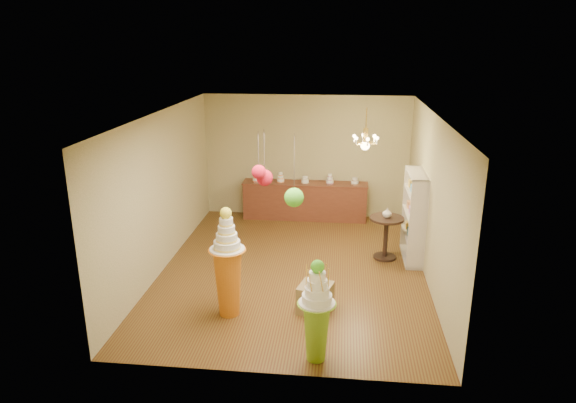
# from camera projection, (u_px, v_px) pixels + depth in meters

# --- Properties ---
(floor) EXTENTS (6.50, 6.50, 0.00)m
(floor) POSITION_uv_depth(u_px,v_px,m) (293.00, 269.00, 9.94)
(floor) COLOR #563817
(floor) RESTS_ON ground
(ceiling) EXTENTS (6.50, 6.50, 0.00)m
(ceiling) POSITION_uv_depth(u_px,v_px,m) (293.00, 114.00, 9.02)
(ceiling) COLOR silver
(ceiling) RESTS_ON ground
(wall_back) EXTENTS (5.00, 0.04, 3.00)m
(wall_back) POSITION_uv_depth(u_px,v_px,m) (306.00, 157.00, 12.56)
(wall_back) COLOR tan
(wall_back) RESTS_ON ground
(wall_front) EXTENTS (5.00, 0.04, 3.00)m
(wall_front) POSITION_uv_depth(u_px,v_px,m) (268.00, 271.00, 6.40)
(wall_front) COLOR tan
(wall_front) RESTS_ON ground
(wall_left) EXTENTS (0.04, 6.50, 3.00)m
(wall_left) POSITION_uv_depth(u_px,v_px,m) (162.00, 191.00, 9.74)
(wall_left) COLOR tan
(wall_left) RESTS_ON ground
(wall_right) EXTENTS (0.04, 6.50, 3.00)m
(wall_right) POSITION_uv_depth(u_px,v_px,m) (431.00, 200.00, 9.23)
(wall_right) COLOR tan
(wall_right) RESTS_ON ground
(pedestal_green) EXTENTS (0.52, 0.52, 1.50)m
(pedestal_green) POSITION_uv_depth(u_px,v_px,m) (317.00, 318.00, 6.98)
(pedestal_green) COLOR #81B928
(pedestal_green) RESTS_ON floor
(pedestal_orange) EXTENTS (0.69, 0.69, 1.82)m
(pedestal_orange) POSITION_uv_depth(u_px,v_px,m) (228.00, 273.00, 8.13)
(pedestal_orange) COLOR #CB6C17
(pedestal_orange) RESTS_ON floor
(burlap_riser) EXTENTS (0.62, 0.62, 0.46)m
(burlap_riser) POSITION_uv_depth(u_px,v_px,m) (315.00, 298.00, 8.37)
(burlap_riser) COLOR olive
(burlap_riser) RESTS_ON floor
(sideboard) EXTENTS (3.04, 0.54, 1.16)m
(sideboard) POSITION_uv_depth(u_px,v_px,m) (305.00, 200.00, 12.61)
(sideboard) COLOR brown
(sideboard) RESTS_ON floor
(shelving_unit) EXTENTS (0.33, 1.20, 1.80)m
(shelving_unit) POSITION_uv_depth(u_px,v_px,m) (414.00, 216.00, 10.18)
(shelving_unit) COLOR beige
(shelving_unit) RESTS_ON floor
(round_table) EXTENTS (0.85, 0.85, 0.88)m
(round_table) POSITION_uv_depth(u_px,v_px,m) (386.00, 232.00, 10.29)
(round_table) COLOR black
(round_table) RESTS_ON floor
(vase) EXTENTS (0.22, 0.22, 0.19)m
(vase) POSITION_uv_depth(u_px,v_px,m) (387.00, 213.00, 10.16)
(vase) COLOR beige
(vase) RESTS_ON round_table
(pom_red_left) EXTENTS (0.25, 0.25, 0.87)m
(pom_red_left) POSITION_uv_depth(u_px,v_px,m) (265.00, 178.00, 7.77)
(pom_red_left) COLOR #3A2F29
(pom_red_left) RESTS_ON ceiling
(pom_green_mid) EXTENTS (0.29, 0.29, 1.10)m
(pom_green_mid) POSITION_uv_depth(u_px,v_px,m) (294.00, 197.00, 7.53)
(pom_green_mid) COLOR #3A2F29
(pom_green_mid) RESTS_ON ceiling
(pom_red_right) EXTENTS (0.21, 0.21, 0.72)m
(pom_red_right) POSITION_uv_depth(u_px,v_px,m) (259.00, 172.00, 7.60)
(pom_red_right) COLOR #3A2F29
(pom_red_right) RESTS_ON ceiling
(chandelier) EXTENTS (0.71, 0.71, 0.85)m
(chandelier) POSITION_uv_depth(u_px,v_px,m) (365.00, 143.00, 10.12)
(chandelier) COLOR gold
(chandelier) RESTS_ON ceiling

